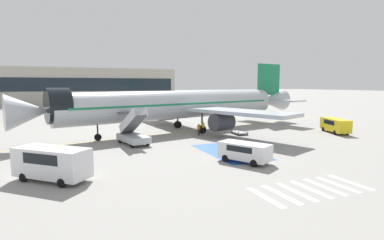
{
  "coord_description": "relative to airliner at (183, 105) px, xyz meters",
  "views": [
    {
      "loc": [
        -15.45,
        -39.84,
        6.85
      ],
      "look_at": [
        1.35,
        -0.13,
        1.69
      ],
      "focal_mm": 28.0,
      "sensor_mm": 36.0,
      "label": 1
    }
  ],
  "objects": [
    {
      "name": "ground_plane",
      "position": [
        -0.27,
        -0.63,
        -3.9
      ],
      "size": [
        600.0,
        600.0,
        0.0
      ],
      "primitive_type": "plane",
      "color": "gray"
    },
    {
      "name": "apron_leadline_yellow",
      "position": [
        -0.57,
        -0.13,
        -3.9
      ],
      "size": [
        76.4,
        17.79,
        0.01
      ],
      "primitive_type": "cube",
      "rotation": [
        0.0,
        0.0,
        1.8
      ],
      "color": "gold",
      "rests_on": "ground_plane"
    },
    {
      "name": "apron_stand_patch_blue",
      "position": [
        -0.57,
        -14.45,
        -3.9
      ],
      "size": [
        4.79,
        9.27,
        0.01
      ],
      "primitive_type": "cube",
      "color": "#2856A8",
      "rests_on": "ground_plane"
    },
    {
      "name": "apron_walkway_bar_0",
      "position": [
        -4.77,
        -26.04,
        -3.9
      ],
      "size": [
        0.44,
        3.6,
        0.01
      ],
      "primitive_type": "cube",
      "color": "silver",
      "rests_on": "ground_plane"
    },
    {
      "name": "apron_walkway_bar_1",
      "position": [
        -3.57,
        -26.04,
        -3.9
      ],
      "size": [
        0.44,
        3.6,
        0.01
      ],
      "primitive_type": "cube",
      "color": "silver",
      "rests_on": "ground_plane"
    },
    {
      "name": "apron_walkway_bar_2",
      "position": [
        -2.37,
        -26.04,
        -3.9
      ],
      "size": [
        0.44,
        3.6,
        0.01
      ],
      "primitive_type": "cube",
      "color": "silver",
      "rests_on": "ground_plane"
    },
    {
      "name": "apron_walkway_bar_3",
      "position": [
        -1.17,
        -26.04,
        -3.9
      ],
      "size": [
        0.44,
        3.6,
        0.01
      ],
      "primitive_type": "cube",
      "color": "silver",
      "rests_on": "ground_plane"
    },
    {
      "name": "apron_walkway_bar_4",
      "position": [
        0.03,
        -26.04,
        -3.9
      ],
      "size": [
        0.44,
        3.6,
        0.01
      ],
      "primitive_type": "cube",
      "color": "silver",
      "rests_on": "ground_plane"
    },
    {
      "name": "apron_walkway_bar_5",
      "position": [
        1.23,
        -26.04,
        -3.9
      ],
      "size": [
        0.44,
        3.6,
        0.01
      ],
      "primitive_type": "cube",
      "color": "silver",
      "rests_on": "ground_plane"
    },
    {
      "name": "apron_walkway_bar_6",
      "position": [
        2.43,
        -26.04,
        -3.9
      ],
      "size": [
        0.44,
        3.6,
        0.01
      ],
      "primitive_type": "cube",
      "color": "silver",
      "rests_on": "ground_plane"
    },
    {
      "name": "airliner",
      "position": [
        0.0,
        0.0,
        0.0
      ],
      "size": [
        44.47,
        32.49,
        10.45
      ],
      "rotation": [
        0.0,
        0.0,
        1.8
      ],
      "color": "#B7BCC4",
      "rests_on": "ground_plane"
    },
    {
      "name": "boarding_stairs_forward",
      "position": [
        -8.75,
        -6.68,
        -2.87
      ],
      "size": [
        3.22,
        5.53,
        4.33
      ],
      "rotation": [
        0.0,
        0.0,
        0.23
      ],
      "color": "#ADB2BA",
      "rests_on": "ground_plane"
    },
    {
      "name": "fuel_tanker",
      "position": [
        7.4,
        21.22,
        -2.28
      ],
      "size": [
        9.45,
        3.48,
        3.25
      ],
      "rotation": [
        0.0,
        0.0,
        -1.46
      ],
      "color": "#38383D",
      "rests_on": "ground_plane"
    },
    {
      "name": "service_van_0",
      "position": [
        19.18,
        -9.88,
        -2.68
      ],
      "size": [
        3.59,
        5.61,
        2.02
      ],
      "rotation": [
        0.0,
        0.0,
        5.93
      ],
      "color": "yellow",
      "rests_on": "ground_plane"
    },
    {
      "name": "service_van_1",
      "position": [
        -1.4,
        -18.5,
        -2.84
      ],
      "size": [
        3.85,
        4.89,
        1.73
      ],
      "rotation": [
        0.0,
        0.0,
        3.63
      ],
      "color": "silver",
      "rests_on": "ground_plane"
    },
    {
      "name": "service_van_2",
      "position": [
        -16.8,
        -17.47,
        -2.49
      ],
      "size": [
        5.45,
        5.26,
        2.38
      ],
      "rotation": [
        0.0,
        0.0,
        3.96
      ],
      "color": "silver",
      "rests_on": "ground_plane"
    },
    {
      "name": "baggage_cart",
      "position": [
        6.19,
        -5.45,
        -3.65
      ],
      "size": [
        1.76,
        2.74,
        0.87
      ],
      "rotation": [
        0.0,
        0.0,
        3.04
      ],
      "color": "gray",
      "rests_on": "ground_plane"
    },
    {
      "name": "ground_crew_0",
      "position": [
        0.59,
        -4.26,
        -2.98
      ],
      "size": [
        0.49,
        0.41,
        1.61
      ],
      "rotation": [
        0.0,
        0.0,
        3.64
      ],
      "color": "#2D2D33",
      "rests_on": "ground_plane"
    },
    {
      "name": "ground_crew_1",
      "position": [
        1.77,
        -3.06,
        -2.93
      ],
      "size": [
        0.48,
        0.36,
        1.69
      ],
      "rotation": [
        0.0,
        0.0,
        2.79
      ],
      "color": "#191E38",
      "rests_on": "ground_plane"
    },
    {
      "name": "terminal_building",
      "position": [
        -14.22,
        70.75,
        2.27
      ],
      "size": [
        72.06,
        12.1,
        12.33
      ],
      "color": "#B2AD9E",
      "rests_on": "ground_plane"
    }
  ]
}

